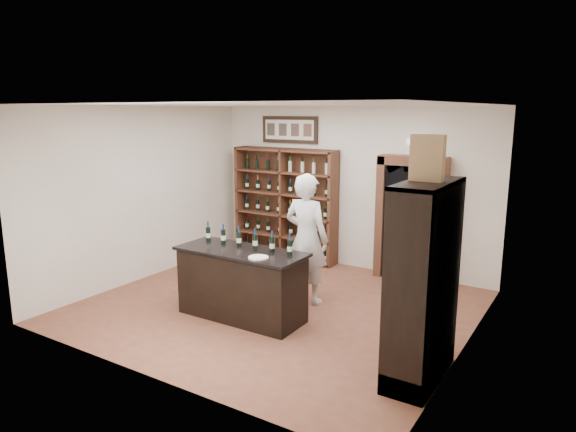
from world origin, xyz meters
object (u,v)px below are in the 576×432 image
object	(u,v)px
tasting_counter	(241,284)
shopkeeper	(306,239)
counter_bottle_0	(208,234)
side_cabinet	(425,314)
wine_crate	(427,158)
wine_shelf	(286,204)

from	to	relation	value
tasting_counter	shopkeeper	xyz separation A→B (m)	(0.47, 1.03, 0.51)
counter_bottle_0	side_cabinet	size ratio (longest dim) A/B	0.14
counter_bottle_0	wine_crate	world-z (taller)	wine_crate
tasting_counter	wine_crate	bearing A→B (deg)	-6.08
counter_bottle_0	side_cabinet	world-z (taller)	side_cabinet
tasting_counter	counter_bottle_0	size ratio (longest dim) A/B	6.27
side_cabinet	wine_crate	xyz separation A→B (m)	(-0.07, 0.02, 1.69)
shopkeeper	counter_bottle_0	bearing A→B (deg)	39.56
wine_shelf	tasting_counter	bearing A→B (deg)	-69.44
counter_bottle_0	shopkeeper	bearing A→B (deg)	36.80
side_cabinet	counter_bottle_0	bearing A→B (deg)	172.61
side_cabinet	shopkeeper	world-z (taller)	side_cabinet
tasting_counter	side_cabinet	bearing A→B (deg)	-6.28
wine_shelf	counter_bottle_0	xyz separation A→B (m)	(0.38, -2.79, 0.01)
tasting_counter	shopkeeper	size ratio (longest dim) A/B	0.94
counter_bottle_0	wine_shelf	bearing A→B (deg)	97.77
wine_shelf	counter_bottle_0	size ratio (longest dim) A/B	7.33
wine_shelf	tasting_counter	size ratio (longest dim) A/B	1.17
counter_bottle_0	wine_crate	bearing A→B (deg)	-7.25
tasting_counter	shopkeeper	world-z (taller)	shopkeeper
shopkeeper	wine_crate	bearing A→B (deg)	151.71
tasting_counter	side_cabinet	xyz separation A→B (m)	(2.72, -0.30, 0.26)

